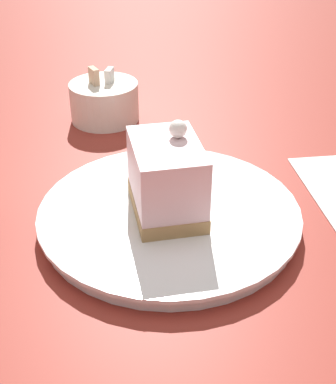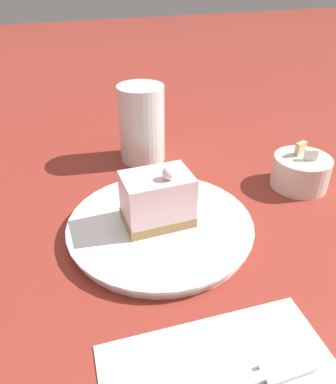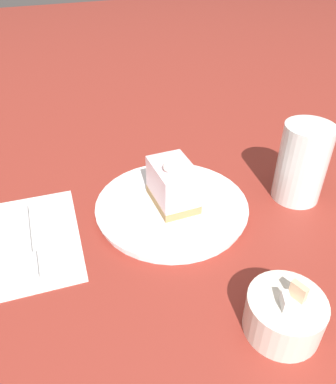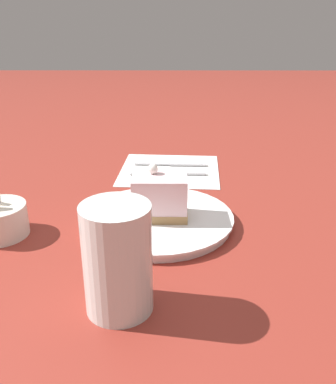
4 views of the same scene
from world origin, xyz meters
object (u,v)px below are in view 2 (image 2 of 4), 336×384
(plate, at_px, (160,226))
(fork, at_px, (245,381))
(cake_slice, at_px, (157,199))
(sugar_bowl, at_px, (301,171))
(drinking_glass, at_px, (142,124))

(plate, height_order, fork, plate)
(cake_slice, height_order, fork, cake_slice)
(sugar_bowl, xyz_separation_m, drinking_glass, (-0.19, -0.22, 0.04))
(cake_slice, bearing_deg, fork, 0.71)
(plate, xyz_separation_m, cake_slice, (-0.00, -0.00, 0.04))
(plate, distance_m, drinking_glass, 0.24)
(fork, distance_m, sugar_bowl, 0.38)
(plate, xyz_separation_m, sugar_bowl, (-0.04, 0.26, 0.02))
(cake_slice, bearing_deg, sugar_bowl, 97.74)
(sugar_bowl, distance_m, drinking_glass, 0.29)
(fork, distance_m, drinking_glass, 0.47)
(plate, relative_size, fork, 1.53)
(plate, relative_size, cake_slice, 2.79)
(fork, height_order, drinking_glass, drinking_glass)
(plate, relative_size, sugar_bowl, 2.78)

